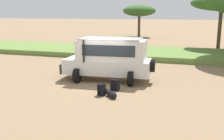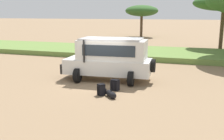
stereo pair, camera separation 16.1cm
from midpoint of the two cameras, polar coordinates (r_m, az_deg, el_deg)
ground_plane at (r=14.57m, az=-1.52°, el=-2.90°), size 320.00×320.00×0.00m
grass_bank at (r=24.64m, az=7.12°, el=3.77°), size 120.00×7.00×0.44m
safari_vehicle at (r=15.02m, az=-0.16°, el=2.61°), size 5.42×2.99×2.44m
backpack_beside_front_wheel at (r=13.20m, az=1.03°, el=-3.28°), size 0.44×0.45×0.56m
backpack_cluster_center at (r=12.42m, az=-1.95°, el=-4.32°), size 0.45×0.46×0.55m
duffel_bag_low_black_case at (r=12.13m, az=0.17°, el=-5.31°), size 0.63×0.65×0.39m
acacia_tree_far_left at (r=43.91m, az=6.59°, el=12.66°), size 5.32×5.62×5.12m
acacia_tree_left_mid at (r=28.77m, az=23.37°, el=13.24°), size 5.97×5.75×5.62m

